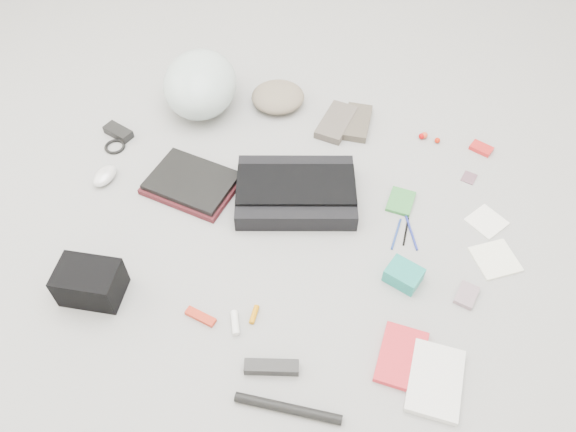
% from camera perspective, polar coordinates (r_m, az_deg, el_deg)
% --- Properties ---
extents(ground_plane, '(4.00, 4.00, 0.00)m').
position_cam_1_polar(ground_plane, '(1.97, 0.00, -0.91)').
color(ground_plane, gray).
extents(messenger_bag, '(0.48, 0.39, 0.07)m').
position_cam_1_polar(messenger_bag, '(2.02, 0.80, 2.44)').
color(messenger_bag, black).
rests_on(messenger_bag, ground_plane).
extents(bag_flap, '(0.46, 0.28, 0.01)m').
position_cam_1_polar(bag_flap, '(1.99, 0.82, 3.22)').
color(bag_flap, black).
rests_on(bag_flap, messenger_bag).
extents(laptop_sleeve, '(0.36, 0.30, 0.02)m').
position_cam_1_polar(laptop_sleeve, '(2.11, -9.69, 3.18)').
color(laptop_sleeve, '#4E181D').
rests_on(laptop_sleeve, ground_plane).
extents(laptop, '(0.34, 0.28, 0.02)m').
position_cam_1_polar(laptop, '(2.10, -9.77, 3.56)').
color(laptop, black).
rests_on(laptop, laptop_sleeve).
extents(bike_helmet, '(0.37, 0.43, 0.22)m').
position_cam_1_polar(bike_helmet, '(2.38, -8.92, 13.11)').
color(bike_helmet, silver).
rests_on(bike_helmet, ground_plane).
extents(beanie, '(0.28, 0.27, 0.08)m').
position_cam_1_polar(beanie, '(2.40, -1.04, 12.01)').
color(beanie, '#7E705D').
rests_on(beanie, ground_plane).
extents(mitten_left, '(0.15, 0.24, 0.03)m').
position_cam_1_polar(mitten_left, '(2.32, 4.93, 9.48)').
color(mitten_left, '#5B524B').
rests_on(mitten_left, ground_plane).
extents(mitten_right, '(0.10, 0.20, 0.03)m').
position_cam_1_polar(mitten_right, '(2.33, 7.00, 9.43)').
color(mitten_right, '#534C40').
rests_on(mitten_right, ground_plane).
extents(power_brick, '(0.13, 0.09, 0.03)m').
position_cam_1_polar(power_brick, '(2.37, -16.85, 8.17)').
color(power_brick, black).
rests_on(power_brick, ground_plane).
extents(cable_coil, '(0.09, 0.09, 0.01)m').
position_cam_1_polar(cable_coil, '(2.33, -17.18, 6.75)').
color(cable_coil, black).
rests_on(cable_coil, ground_plane).
extents(mouse, '(0.09, 0.12, 0.04)m').
position_cam_1_polar(mouse, '(2.21, -18.13, 3.91)').
color(mouse, silver).
rests_on(mouse, ground_plane).
extents(camera_bag, '(0.20, 0.14, 0.12)m').
position_cam_1_polar(camera_bag, '(1.87, -19.46, -6.39)').
color(camera_bag, black).
rests_on(camera_bag, ground_plane).
extents(multitool, '(0.10, 0.05, 0.02)m').
position_cam_1_polar(multitool, '(1.79, -8.87, -10.06)').
color(multitool, '#B32813').
rests_on(multitool, ground_plane).
extents(toiletry_tube_white, '(0.05, 0.08, 0.02)m').
position_cam_1_polar(toiletry_tube_white, '(1.76, -5.40, -10.75)').
color(toiletry_tube_white, white).
rests_on(toiletry_tube_white, ground_plane).
extents(toiletry_tube_orange, '(0.02, 0.06, 0.02)m').
position_cam_1_polar(toiletry_tube_orange, '(1.77, -3.46, -9.96)').
color(toiletry_tube_orange, '#C97A06').
rests_on(toiletry_tube_orange, ground_plane).
extents(u_lock, '(0.16, 0.07, 0.03)m').
position_cam_1_polar(u_lock, '(1.69, -1.68, -15.10)').
color(u_lock, black).
rests_on(u_lock, ground_plane).
extents(bike_pump, '(0.30, 0.03, 0.03)m').
position_cam_1_polar(bike_pump, '(1.64, -0.00, -18.95)').
color(bike_pump, black).
rests_on(bike_pump, ground_plane).
extents(book_red, '(0.15, 0.21, 0.02)m').
position_cam_1_polar(book_red, '(1.74, 11.46, -13.83)').
color(book_red, red).
rests_on(book_red, ground_plane).
extents(book_white, '(0.16, 0.23, 0.02)m').
position_cam_1_polar(book_white, '(1.73, 14.73, -15.85)').
color(book_white, silver).
rests_on(book_white, ground_plane).
extents(notepad, '(0.10, 0.13, 0.01)m').
position_cam_1_polar(notepad, '(2.07, 11.38, 1.47)').
color(notepad, '#327D37').
rests_on(notepad, ground_plane).
extents(pen_blue, '(0.02, 0.14, 0.01)m').
position_cam_1_polar(pen_blue, '(1.98, 10.94, -1.79)').
color(pen_blue, navy).
rests_on(pen_blue, ground_plane).
extents(pen_black, '(0.01, 0.12, 0.01)m').
position_cam_1_polar(pen_black, '(1.99, 11.89, -1.55)').
color(pen_black, black).
rests_on(pen_black, ground_plane).
extents(pen_navy, '(0.06, 0.14, 0.01)m').
position_cam_1_polar(pen_navy, '(1.99, 12.43, -1.66)').
color(pen_navy, navy).
rests_on(pen_navy, ground_plane).
extents(accordion_wallet, '(0.13, 0.12, 0.05)m').
position_cam_1_polar(accordion_wallet, '(1.86, 11.67, -5.89)').
color(accordion_wallet, teal).
rests_on(accordion_wallet, ground_plane).
extents(card_deck, '(0.08, 0.10, 0.02)m').
position_cam_1_polar(card_deck, '(1.89, 17.69, -7.67)').
color(card_deck, gray).
rests_on(card_deck, ground_plane).
extents(napkin_top, '(0.16, 0.16, 0.01)m').
position_cam_1_polar(napkin_top, '(2.10, 19.52, -0.54)').
color(napkin_top, white).
rests_on(napkin_top, ground_plane).
extents(napkin_bottom, '(0.18, 0.18, 0.01)m').
position_cam_1_polar(napkin_bottom, '(2.01, 20.31, -4.14)').
color(napkin_bottom, white).
rests_on(napkin_bottom, ground_plane).
extents(lollipop_a, '(0.03, 0.03, 0.02)m').
position_cam_1_polar(lollipop_a, '(2.32, 13.42, 7.89)').
color(lollipop_a, '#AF0507').
rests_on(lollipop_a, ground_plane).
extents(lollipop_b, '(0.03, 0.03, 0.03)m').
position_cam_1_polar(lollipop_b, '(2.33, 13.69, 7.97)').
color(lollipop_b, '#C73E24').
rests_on(lollipop_b, ground_plane).
extents(lollipop_c, '(0.03, 0.03, 0.02)m').
position_cam_1_polar(lollipop_c, '(2.32, 14.93, 7.43)').
color(lollipop_c, red).
rests_on(lollipop_c, ground_plane).
extents(altoids_tin, '(0.10, 0.08, 0.02)m').
position_cam_1_polar(altoids_tin, '(2.34, 19.04, 6.51)').
color(altoids_tin, red).
rests_on(altoids_tin, ground_plane).
extents(stamp_sheet, '(0.06, 0.07, 0.00)m').
position_cam_1_polar(stamp_sheet, '(2.22, 17.92, 3.72)').
color(stamp_sheet, '#764F5E').
rests_on(stamp_sheet, ground_plane).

